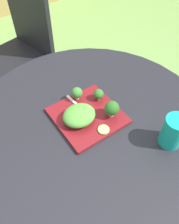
# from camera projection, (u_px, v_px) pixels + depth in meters

# --- Properties ---
(ground_plane) EXTENTS (12.00, 12.00, 0.00)m
(ground_plane) POSITION_uv_depth(u_px,v_px,m) (90.00, 193.00, 1.47)
(ground_plane) COLOR #70994C
(patio_table) EXTENTS (0.98, 0.98, 0.73)m
(patio_table) POSITION_uv_depth(u_px,v_px,m) (91.00, 152.00, 1.09)
(patio_table) COLOR black
(patio_table) RESTS_ON ground_plane
(patio_chair) EXTENTS (0.52, 0.52, 0.90)m
(patio_chair) POSITION_uv_depth(u_px,v_px,m) (21.00, 45.00, 1.61)
(patio_chair) COLOR black
(patio_chair) RESTS_ON ground_plane
(salad_plate) EXTENTS (0.25, 0.25, 0.01)m
(salad_plate) POSITION_uv_depth(u_px,v_px,m) (88.00, 115.00, 0.92)
(salad_plate) COLOR maroon
(salad_plate) RESTS_ON patio_table
(drinking_glass) EXTENTS (0.08, 0.08, 0.12)m
(drinking_glass) POSITION_uv_depth(u_px,v_px,m) (173.00, 133.00, 0.81)
(drinking_glass) COLOR #149989
(drinking_glass) RESTS_ON patio_table
(fork) EXTENTS (0.03, 0.15, 0.00)m
(fork) POSITION_uv_depth(u_px,v_px,m) (81.00, 108.00, 0.93)
(fork) COLOR silver
(fork) RESTS_ON salad_plate
(lettuce_mound) EXTENTS (0.13, 0.11, 0.05)m
(lettuce_mound) POSITION_uv_depth(u_px,v_px,m) (79.00, 115.00, 0.88)
(lettuce_mound) COLOR #519338
(lettuce_mound) RESTS_ON salad_plate
(broccoli_floret_0) EXTENTS (0.06, 0.06, 0.07)m
(broccoli_floret_0) POSITION_uv_depth(u_px,v_px,m) (112.00, 108.00, 0.88)
(broccoli_floret_0) COLOR #99B770
(broccoli_floret_0) RESTS_ON salad_plate
(broccoli_floret_1) EXTENTS (0.04, 0.04, 0.05)m
(broccoli_floret_1) POSITION_uv_depth(u_px,v_px,m) (99.00, 94.00, 0.95)
(broccoli_floret_1) COLOR #99B770
(broccoli_floret_1) RESTS_ON salad_plate
(broccoli_floret_2) EXTENTS (0.05, 0.05, 0.06)m
(broccoli_floret_2) POSITION_uv_depth(u_px,v_px,m) (77.00, 93.00, 0.95)
(broccoli_floret_2) COLOR #99B770
(broccoli_floret_2) RESTS_ON salad_plate
(cucumber_slice_0) EXTENTS (0.04, 0.04, 0.01)m
(cucumber_slice_0) POSITION_uv_depth(u_px,v_px,m) (104.00, 130.00, 0.86)
(cucumber_slice_0) COLOR #8EB766
(cucumber_slice_0) RESTS_ON salad_plate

